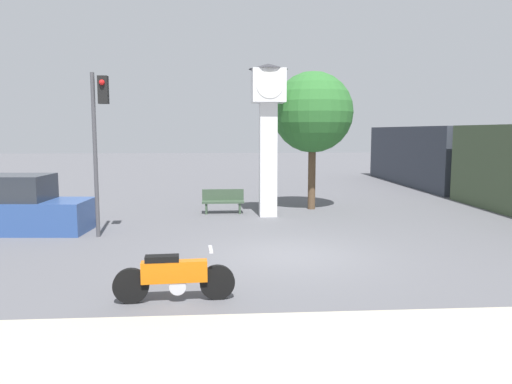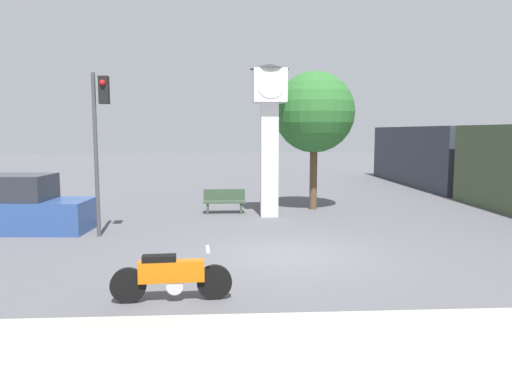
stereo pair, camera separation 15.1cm
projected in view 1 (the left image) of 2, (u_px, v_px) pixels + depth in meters
ground_plane at (288, 256)px, 12.68m from camera, size 120.00×120.00×0.00m
motorcycle at (174, 276)px, 9.23m from camera, size 2.25×0.49×0.99m
clock_tower at (268, 117)px, 18.19m from camera, size 1.43×1.43×5.56m
freight_train at (477, 162)px, 23.39m from camera, size 2.80×24.25×3.40m
traffic_light at (99, 126)px, 14.56m from camera, size 0.50×0.35×4.84m
street_tree at (313, 113)px, 19.82m from camera, size 3.21×3.21×5.50m
bench at (223, 201)px, 19.15m from camera, size 1.60×0.44×0.92m
parked_car at (19, 208)px, 15.59m from camera, size 4.32×2.11×1.80m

